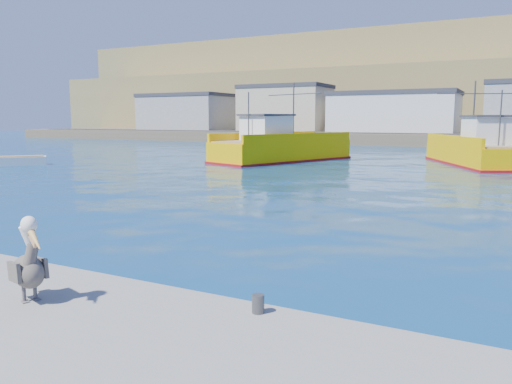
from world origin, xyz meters
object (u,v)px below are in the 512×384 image
(trawler_yellow_a, at_px, (280,147))
(trawler_yellow_b, at_px, (479,151))
(pelican, at_px, (29,265))
(skiff_left, at_px, (18,162))

(trawler_yellow_a, relative_size, trawler_yellow_b, 1.08)
(trawler_yellow_a, xyz_separation_m, pelican, (10.80, -33.70, -0.02))
(trawler_yellow_b, height_order, pelican, trawler_yellow_b)
(trawler_yellow_b, height_order, skiff_left, trawler_yellow_b)
(trawler_yellow_a, relative_size, pelican, 9.48)
(trawler_yellow_b, xyz_separation_m, skiff_left, (-31.96, -16.74, -0.82))
(trawler_yellow_a, xyz_separation_m, trawler_yellow_b, (15.47, 3.53, -0.05))
(trawler_yellow_a, distance_m, pelican, 35.39)
(pelican, bearing_deg, skiff_left, 143.09)
(trawler_yellow_b, distance_m, pelican, 37.53)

